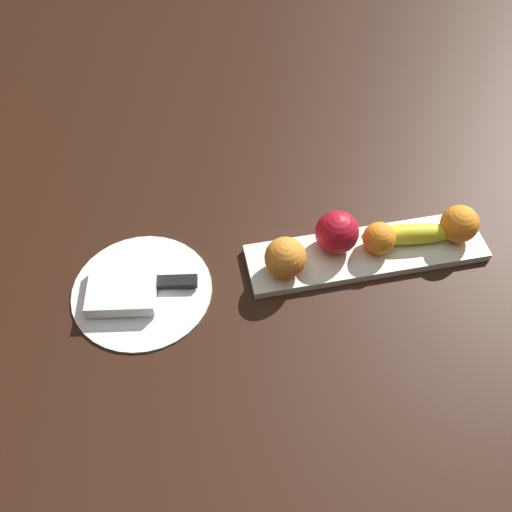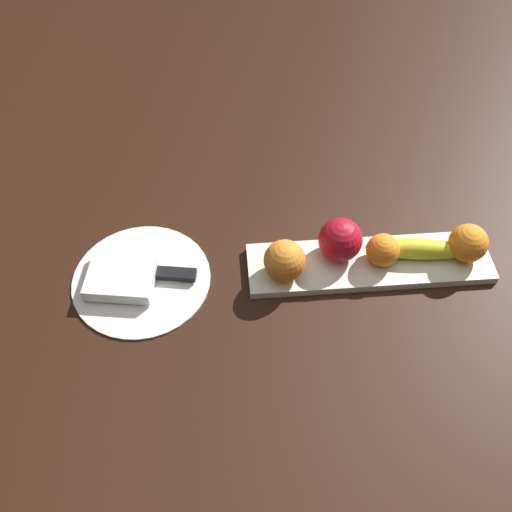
% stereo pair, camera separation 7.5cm
% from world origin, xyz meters
% --- Properties ---
extents(ground_plane, '(2.40, 2.40, 0.00)m').
position_xyz_m(ground_plane, '(0.00, 0.00, 0.00)').
color(ground_plane, black).
extents(fruit_tray, '(0.45, 0.11, 0.02)m').
position_xyz_m(fruit_tray, '(-0.02, -0.00, 0.01)').
color(fruit_tray, silver).
rests_on(fruit_tray, ground_plane).
extents(apple, '(0.08, 0.08, 0.08)m').
position_xyz_m(apple, '(0.04, -0.02, 0.06)').
color(apple, '#AD1323').
rests_on(apple, fruit_tray).
extents(banana, '(0.19, 0.06, 0.04)m').
position_xyz_m(banana, '(-0.10, -0.01, 0.04)').
color(banana, yellow).
rests_on(banana, fruit_tray).
extents(orange_near_apple, '(0.06, 0.06, 0.06)m').
position_xyz_m(orange_near_apple, '(-0.04, 0.00, 0.05)').
color(orange_near_apple, orange).
rests_on(orange_near_apple, fruit_tray).
extents(orange_near_banana, '(0.08, 0.08, 0.08)m').
position_xyz_m(orange_near_banana, '(0.14, 0.02, 0.05)').
color(orange_near_banana, orange).
rests_on(orange_near_banana, fruit_tray).
extents(orange_center, '(0.07, 0.07, 0.07)m').
position_xyz_m(orange_center, '(-0.19, -0.00, 0.05)').
color(orange_center, orange).
rests_on(orange_center, fruit_tray).
extents(dinner_plate, '(0.25, 0.25, 0.01)m').
position_xyz_m(dinner_plate, '(0.41, -0.00, 0.00)').
color(dinner_plate, white).
rests_on(dinner_plate, ground_plane).
extents(folded_napkin, '(0.14, 0.13, 0.03)m').
position_xyz_m(folded_napkin, '(0.44, -0.00, 0.02)').
color(folded_napkin, white).
rests_on(folded_napkin, dinner_plate).
extents(knife, '(0.18, 0.05, 0.01)m').
position_xyz_m(knife, '(0.36, -0.00, 0.01)').
color(knife, silver).
rests_on(knife, dinner_plate).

